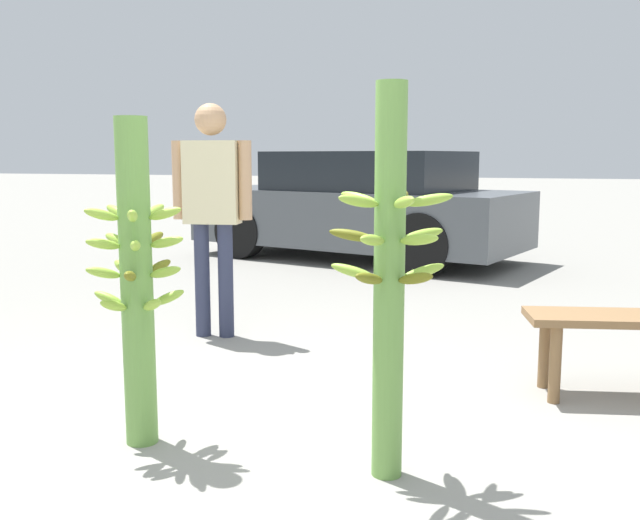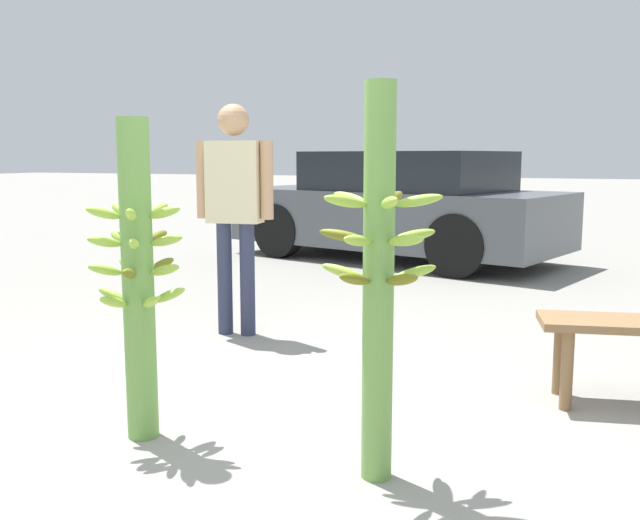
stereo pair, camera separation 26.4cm
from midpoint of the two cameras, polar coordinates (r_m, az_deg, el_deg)
name	(u,v)px [view 2 (the right image)]	position (r m, az deg, el deg)	size (l,w,h in m)	color
ground_plane	(256,466)	(2.98, -2.49, -16.15)	(80.00, 80.00, 0.00)	gray
banana_stalk_left	(138,277)	(3.14, -12.05, -1.39)	(0.42, 0.42, 1.40)	#6B9E47
banana_stalk_center	(378,278)	(2.68, 7.53, -1.45)	(0.47, 0.47, 1.51)	#6B9E47
vendor_person	(235,197)	(4.89, -5.31, 5.01)	(0.56, 0.22, 1.58)	#2D334C
parked_car	(399,207)	(8.61, 7.21, 4.24)	(4.21, 2.64, 1.29)	#4C5156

